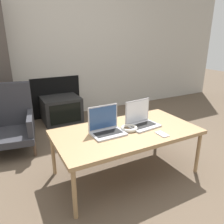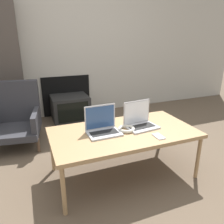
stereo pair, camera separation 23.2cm
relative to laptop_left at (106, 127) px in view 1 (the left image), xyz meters
name	(u,v)px [view 1 (the left image)]	position (x,y,z in m)	size (l,w,h in m)	color
ground_plane	(133,180)	(0.20, -0.18, -0.54)	(14.00, 14.00, 0.00)	brown
wall_back	(61,39)	(0.20, 2.02, 0.75)	(7.00, 0.08, 2.60)	#ADA89E
table	(126,133)	(0.20, -0.04, -0.09)	(1.38, 0.74, 0.48)	#9E7A51
laptop_left	(106,127)	(0.00, 0.00, 0.00)	(0.31, 0.22, 0.25)	#B2B2B7
laptop_right	(141,120)	(0.39, 0.00, 0.00)	(0.33, 0.24, 0.25)	#B2B2B7
headphones	(129,128)	(0.23, -0.04, -0.04)	(0.17, 0.17, 0.03)	beige
phone	(162,134)	(0.44, -0.28, -0.06)	(0.07, 0.13, 0.01)	silver
tv	(61,109)	(0.03, 1.71, -0.34)	(0.59, 0.51, 0.40)	black
armchair	(6,120)	(-0.81, 1.11, -0.17)	(0.72, 0.71, 0.80)	#2D2D33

